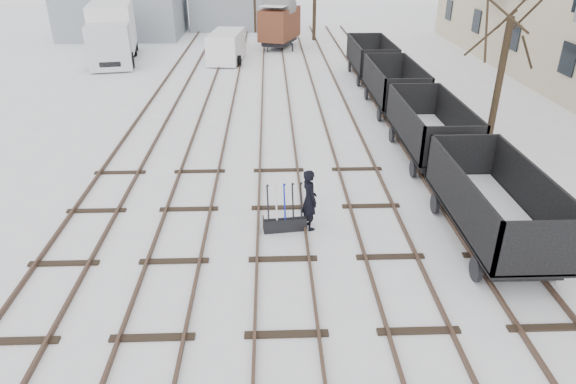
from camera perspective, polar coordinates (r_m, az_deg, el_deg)
The scene contains 16 objects.
ground at distance 14.35m, azimuth -0.57°, elevation -7.55°, with size 120.00×120.00×0.00m, color white.
tracks at distance 26.76m, azimuth -1.38°, elevation 9.28°, with size 13.90×52.00×0.16m.
shed_left at distance 49.89m, azimuth -17.77°, elevation 18.57°, with size 10.00×8.00×4.10m.
shed_right at distance 52.32m, azimuth -6.52°, elevation 20.13°, with size 7.00×6.00×4.50m.
ground_frame at distance 15.60m, azimuth -0.38°, elevation -3.28°, with size 1.34×0.58×1.49m.
worker at distance 15.39m, azimuth 2.39°, elevation -0.85°, with size 0.70×0.46×1.93m, color black.
freight_wagon_a at distance 15.79m, azimuth 21.69°, elevation -2.47°, with size 2.26×5.65×2.31m.
freight_wagon_b at distance 21.24m, azimuth 15.37°, elevation 5.92°, with size 2.26×5.65×2.31m.
freight_wagon_c at distance 27.11m, azimuth 11.63°, elevation 10.77°, with size 2.26×5.65×2.31m.
freight_wagon_d at distance 33.18m, azimuth 9.18°, elevation 13.84°, with size 2.26×5.65×2.31m.
box_van_wagon at distance 42.11m, azimuth -0.94°, elevation 18.30°, with size 3.66×4.88×3.33m.
lorry at distance 39.61m, azimuth -18.98°, elevation 16.47°, with size 3.80×8.77×3.84m.
panel_van at distance 37.66m, azimuth -6.86°, elevation 15.78°, with size 2.50×4.84×2.05m.
crane at distance 49.19m, azimuth -21.70°, elevation 18.30°, with size 1.83×5.27×9.07m.
tree_near at distance 24.16m, azimuth 22.46°, elevation 11.53°, with size 0.30×0.30×5.13m, color black.
tree_far_right at distance 45.44m, azimuth 2.98°, elevation 20.51°, with size 0.30×0.30×6.42m, color black.
Camera 1 is at (-0.29, -11.86, 8.07)m, focal length 32.00 mm.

